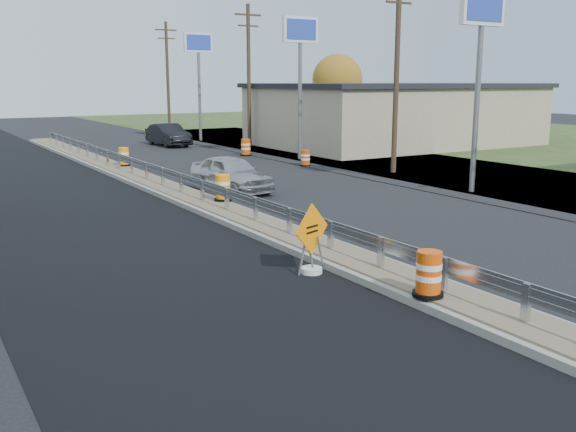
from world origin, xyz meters
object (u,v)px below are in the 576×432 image
barrel_shoulder_near (305,158)px  barrel_shoulder_mid (246,148)px  barrel_median_near (429,275)px  car_dark_mid (168,135)px  barrel_shoulder_far (165,135)px  barrel_median_mid (223,188)px  barrel_median_far (124,157)px  car_silver (231,174)px  caution_sign (312,256)px

barrel_shoulder_near → barrel_shoulder_mid: 5.93m
barrel_median_near → car_dark_mid: 34.49m
barrel_median_near → barrel_shoulder_near: 21.76m
barrel_shoulder_near → barrel_shoulder_far: 17.77m
barrel_shoulder_far → barrel_median_mid: bearing=-106.4°
barrel_shoulder_near → barrel_median_mid: bearing=-137.4°
barrel_shoulder_mid → car_dark_mid: (-1.74, 8.28, 0.28)m
barrel_median_far → car_silver: (1.77, -8.54, 0.06)m
barrel_median_mid → car_dark_mid: bearing=73.8°
barrel_median_mid → car_silver: 3.27m
barrel_shoulder_far → caution_sign: bearing=-105.3°
barrel_shoulder_far → car_silver: bearing=-104.3°
caution_sign → barrel_shoulder_far: caution_sign is taller
caution_sign → barrel_shoulder_mid: caution_sign is taller
caution_sign → car_dark_mid: 31.66m
barrel_median_near → barrel_median_far: (1.00, 22.85, 0.00)m
car_silver → barrel_shoulder_near: bearing=29.6°
barrel_median_near → barrel_shoulder_near: (9.70, 19.47, -0.26)m
barrel_median_mid → barrel_shoulder_far: bearing=73.6°
barrel_shoulder_near → car_silver: 8.66m
barrel_median_mid → barrel_median_far: (-0.06, 11.33, -0.01)m
barrel_median_mid → barrel_shoulder_near: bearing=42.6°
car_silver → barrel_median_far: bearing=94.7°
barrel_median_far → car_dark_mid: bearing=59.0°
barrel_shoulder_far → car_silver: size_ratio=0.22×
car_silver → car_dark_mid: 19.92m
caution_sign → barrel_shoulder_far: (9.31, 34.12, 0.04)m
barrel_median_far → car_silver: size_ratio=0.21×
caution_sign → barrel_median_far: (1.72, 19.75, 0.25)m
car_dark_mid → barrel_shoulder_mid: bearing=-80.5°
barrel_median_far → barrel_median_near: bearing=-92.5°
car_silver → caution_sign: bearing=-114.3°
barrel_shoulder_near → car_silver: (-6.94, -5.16, 0.32)m
barrel_median_near → barrel_median_far: size_ratio=0.99×
caution_sign → barrel_shoulder_far: size_ratio=1.73×
car_silver → car_dark_mid: bearing=69.2°
car_silver → car_dark_mid: (4.74, 19.35, 0.03)m
car_dark_mid → barrel_shoulder_near: bearing=-83.6°
barrel_median_mid → barrel_median_far: bearing=90.3°
barrel_shoulder_near → car_dark_mid: (-2.20, 14.19, 0.36)m
barrel_median_near → barrel_shoulder_near: bearing=63.5°
barrel_median_mid → car_dark_mid: size_ratio=0.20×
barrel_median_mid → barrel_shoulder_near: size_ratio=1.09×
barrel_shoulder_near → barrel_shoulder_mid: size_ratio=0.85×
caution_sign → barrel_shoulder_far: 35.36m
caution_sign → car_dark_mid: caution_sign is taller
barrel_median_far → car_dark_mid: size_ratio=0.20×
barrel_median_near → barrel_median_mid: barrel_median_mid is taller
barrel_shoulder_far → barrel_shoulder_mid: bearing=-86.8°
barrel_median_mid → barrel_median_near: bearing=-95.2°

